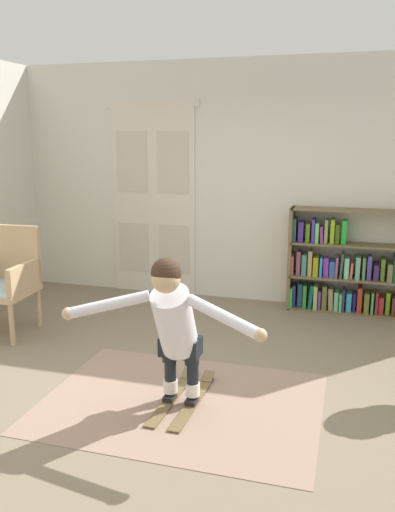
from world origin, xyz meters
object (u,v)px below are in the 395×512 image
(wicker_chair, at_px, (5,277))
(person_skier, at_px, (174,320))
(bookshelf, at_px, (352,271))
(skis_pair, at_px, (183,398))

(wicker_chair, relative_size, person_skier, 0.76)
(bookshelf, distance_m, person_skier, 3.03)
(bookshelf, distance_m, wicker_chair, 3.82)
(skis_pair, bearing_deg, wicker_chair, 157.37)
(bookshelf, relative_size, person_skier, 1.08)
(bookshelf, height_order, person_skier, person_skier)
(skis_pair, xyz_separation_m, person_skier, (-0.00, -0.19, 0.70))
(wicker_chair, relative_size, skis_pair, 1.21)
(skis_pair, bearing_deg, bookshelf, 64.61)
(skis_pair, height_order, person_skier, person_skier)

